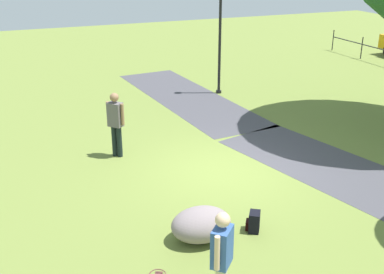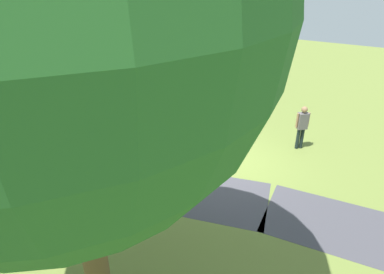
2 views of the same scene
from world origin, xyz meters
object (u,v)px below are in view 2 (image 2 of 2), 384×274
at_px(large_shade_tree, 49,12).
at_px(woman_with_handbag, 165,96).
at_px(frisbee_on_grass, 154,113).
at_px(man_near_boulder, 302,125).
at_px(backpack_by_boulder, 179,132).
at_px(handbag_on_grass, 188,111).
at_px(lawn_boulder, 194,121).
at_px(young_tree_near_path, 30,73).

xyz_separation_m(large_shade_tree, woman_with_handbag, (4.75, -8.87, -4.74)).
xyz_separation_m(large_shade_tree, frisbee_on_grass, (5.41, -8.86, -5.69)).
relative_size(man_near_boulder, backpack_by_boulder, 4.26).
bearing_deg(handbag_on_grass, man_near_boulder, 172.74).
bearing_deg(large_shade_tree, frisbee_on_grass, -58.60).
xyz_separation_m(man_near_boulder, frisbee_on_grass, (6.82, 0.06, -0.98)).
distance_m(lawn_boulder, man_near_boulder, 4.43).
relative_size(large_shade_tree, woman_with_handbag, 5.21).
height_order(lawn_boulder, handbag_on_grass, lawn_boulder).
relative_size(large_shade_tree, frisbee_on_grass, 36.94).
height_order(lawn_boulder, man_near_boulder, man_near_boulder).
bearing_deg(woman_with_handbag, backpack_by_boulder, 138.50).
bearing_deg(large_shade_tree, lawn_boulder, -70.80).
distance_m(lawn_boulder, woman_with_handbag, 1.98).
xyz_separation_m(backpack_by_boulder, frisbee_on_grass, (2.36, -1.50, -0.18)).
xyz_separation_m(lawn_boulder, handbag_on_grass, (1.06, -1.20, -0.17)).
height_order(woman_with_handbag, man_near_boulder, man_near_boulder).
xyz_separation_m(young_tree_near_path, backpack_by_boulder, (-2.18, -4.45, -3.25)).
bearing_deg(young_tree_near_path, woman_with_handbag, -94.60).
relative_size(young_tree_near_path, frisbee_on_grass, 19.82).
relative_size(young_tree_near_path, woman_with_handbag, 2.79).
bearing_deg(large_shade_tree, man_near_boulder, -99.02).
distance_m(large_shade_tree, backpack_by_boulder, 9.69).
xyz_separation_m(large_shade_tree, young_tree_near_path, (5.23, -2.92, -2.26)).
distance_m(handbag_on_grass, frisbee_on_grass, 1.61).
distance_m(large_shade_tree, handbag_on_grass, 11.80).
bearing_deg(frisbee_on_grass, young_tree_near_path, 91.76).
bearing_deg(man_near_boulder, frisbee_on_grass, 0.50).
relative_size(backpack_by_boulder, frisbee_on_grass, 1.71).
relative_size(handbag_on_grass, backpack_by_boulder, 0.91).
xyz_separation_m(lawn_boulder, frisbee_on_grass, (2.48, -0.45, -0.30)).
bearing_deg(backpack_by_boulder, young_tree_near_path, 63.90).
bearing_deg(man_near_boulder, backpack_by_boulder, 19.23).
bearing_deg(large_shade_tree, backpack_by_boulder, -67.53).
bearing_deg(man_near_boulder, woman_with_handbag, 0.48).
xyz_separation_m(large_shade_tree, lawn_boulder, (2.93, -8.41, -5.39)).
relative_size(young_tree_near_path, lawn_boulder, 3.93).
xyz_separation_m(lawn_boulder, backpack_by_boulder, (0.12, 1.04, -0.12)).
distance_m(large_shade_tree, young_tree_near_path, 6.40).
distance_m(young_tree_near_path, frisbee_on_grass, 6.87).
relative_size(woman_with_handbag, frisbee_on_grass, 7.10).
bearing_deg(lawn_boulder, backpack_by_boulder, 83.51).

